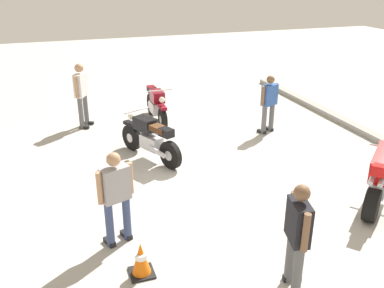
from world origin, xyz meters
TOP-DOWN VIEW (x-y plane):
  - ground_plane at (0.00, 0.00)m, footprint 40.00×40.00m
  - motorcycle_black_cruiser at (-1.50, -1.23)m, footprint 1.95×1.01m
  - motorcycle_maroon_cruiser at (-3.95, -0.46)m, footprint 2.09×0.70m
  - motorcycle_red_sportbike at (1.86, 2.37)m, footprint 1.39×1.63m
  - person_in_gray_shirt at (1.53, -2.49)m, footprint 0.43×0.62m
  - person_in_white_shirt at (-4.23, -2.48)m, footprint 0.64×0.49m
  - person_in_black_shirt at (3.38, -0.40)m, footprint 0.64×0.40m
  - person_in_blue_shirt at (-2.16, 2.17)m, footprint 0.44×0.61m
  - traffic_cone at (2.40, -2.32)m, footprint 0.36×0.36m

SIDE VIEW (x-z plane):
  - ground_plane at x=0.00m, z-range 0.00..0.00m
  - traffic_cone at x=2.40m, z-range 0.00..0.53m
  - motorcycle_black_cruiser at x=-1.50m, z-range -0.02..1.06m
  - motorcycle_maroon_cruiser at x=-3.95m, z-range -0.02..1.06m
  - motorcycle_red_sportbike at x=1.86m, z-range 0.02..1.17m
  - person_in_blue_shirt at x=-2.16m, z-range 0.09..1.67m
  - person_in_gray_shirt at x=1.53m, z-range 0.10..1.70m
  - person_in_black_shirt at x=3.38m, z-range 0.11..1.74m
  - person_in_white_shirt at x=-4.23m, z-range 0.14..1.93m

